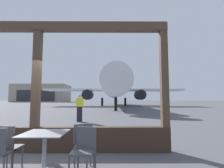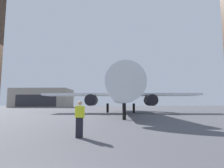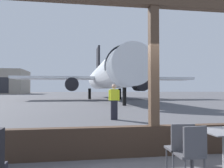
{
  "view_description": "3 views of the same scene",
  "coord_description": "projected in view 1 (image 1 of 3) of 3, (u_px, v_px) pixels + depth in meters",
  "views": [
    {
      "loc": [
        2.09,
        -4.7,
        1.42
      ],
      "look_at": [
        2.22,
        17.63,
        3.42
      ],
      "focal_mm": 27.04,
      "sensor_mm": 36.0,
      "label": 1
    },
    {
      "loc": [
        1.86,
        -2.56,
        1.6
      ],
      "look_at": [
        1.46,
        14.24,
        3.47
      ],
      "focal_mm": 28.63,
      "sensor_mm": 36.0,
      "label": 2
    },
    {
      "loc": [
        -1.72,
        -4.9,
        1.47
      ],
      "look_at": [
        1.82,
        17.77,
        2.06
      ],
      "focal_mm": 36.15,
      "sensor_mm": 36.0,
      "label": 3
    }
  ],
  "objects": [
    {
      "name": "ground_plane",
      "position": [
        103.0,
        104.0,
        44.39
      ],
      "size": [
        220.0,
        220.0,
        0.0
      ],
      "primitive_type": "plane",
      "color": "#4C4C51"
    },
    {
      "name": "cafe_chair_window_right",
      "position": [
        84.0,
        142.0,
        3.5
      ],
      "size": [
        0.5,
        0.5,
        0.89
      ],
      "color": "#4C4C51",
      "rests_on": "ground"
    },
    {
      "name": "cafe_chair_aisle_right",
      "position": [
        84.0,
        147.0,
        3.18
      ],
      "size": [
        0.47,
        0.47,
        0.88
      ],
      "color": "#4C4C51",
      "rests_on": "ground"
    },
    {
      "name": "cafe_chair_window_left",
      "position": [
        7.0,
        144.0,
        3.33
      ],
      "size": [
        0.42,
        0.42,
        0.9
      ],
      "color": "#4C4C51",
      "rests_on": "ground"
    },
    {
      "name": "ground_crew_worker",
      "position": [
        80.0,
        107.0,
        10.68
      ],
      "size": [
        0.51,
        0.32,
        1.74
      ],
      "color": "black",
      "rests_on": "ground"
    },
    {
      "name": "dining_table",
      "position": [
        44.0,
        149.0,
        3.25
      ],
      "size": [
        0.82,
        0.82,
        0.77
      ],
      "color": "slate",
      "rests_on": "ground"
    },
    {
      "name": "window_frame",
      "position": [
        36.0,
        104.0,
        4.66
      ],
      "size": [
        7.37,
        0.24,
        3.61
      ],
      "color": "#38281E",
      "rests_on": "ground"
    },
    {
      "name": "airplane",
      "position": [
        114.0,
        88.0,
        32.63
      ],
      "size": [
        27.1,
        31.91,
        10.38
      ],
      "color": "silver",
      "rests_on": "ground"
    },
    {
      "name": "distant_hangar",
      "position": [
        43.0,
        93.0,
        85.23
      ],
      "size": [
        25.18,
        15.65,
        8.52
      ],
      "color": "#9E9384",
      "rests_on": "ground"
    }
  ]
}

